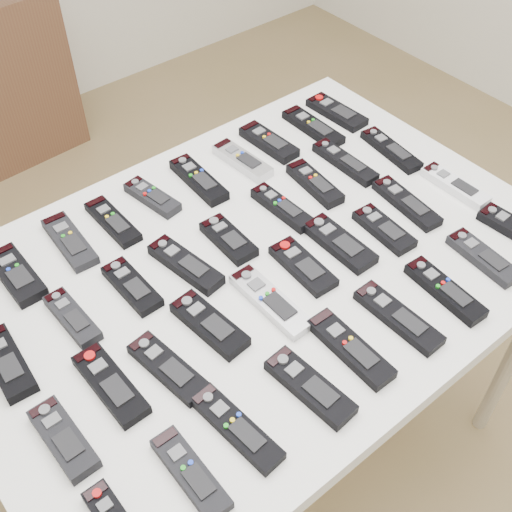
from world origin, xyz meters
TOP-DOWN VIEW (x-y plane):
  - ground at (0.00, 0.00)m, footprint 4.00×4.00m
  - table at (-0.09, -0.02)m, footprint 1.25×0.88m
  - remote_1 at (-0.50, 0.25)m, footprint 0.06×0.17m
  - remote_2 at (-0.37, 0.27)m, footprint 0.06×0.18m
  - remote_3 at (-0.27, 0.27)m, footprint 0.05×0.17m
  - remote_4 at (-0.15, 0.28)m, footprint 0.07×0.15m
  - remote_5 at (-0.04, 0.27)m, footprint 0.06×0.18m
  - remote_6 at (0.09, 0.26)m, footprint 0.06×0.17m
  - remote_7 at (0.19, 0.27)m, footprint 0.06×0.17m
  - remote_8 at (0.32, 0.25)m, footprint 0.05×0.19m
  - remote_9 at (0.42, 0.27)m, footprint 0.07×0.18m
  - remote_10 at (-0.60, 0.06)m, footprint 0.07×0.17m
  - remote_11 at (-0.46, 0.08)m, footprint 0.05×0.15m
  - remote_12 at (-0.33, 0.08)m, footprint 0.06×0.15m
  - remote_13 at (-0.22, 0.06)m, footprint 0.08×0.19m
  - remote_14 at (-0.10, 0.06)m, footprint 0.06×0.14m
  - remote_15 at (0.05, 0.07)m, footprint 0.05×0.17m
  - remote_16 at (0.17, 0.08)m, footprint 0.06×0.17m
  - remote_17 at (0.28, 0.10)m, footprint 0.05×0.19m
  - remote_18 at (0.40, 0.06)m, footprint 0.07×0.19m
  - remote_19 at (-0.59, -0.14)m, footprint 0.06×0.16m
  - remote_20 at (-0.48, -0.09)m, footprint 0.06×0.18m
  - remote_21 at (-0.38, -0.13)m, footprint 0.07×0.18m
  - remote_22 at (-0.27, -0.10)m, footprint 0.07×0.17m
  - remote_23 at (-0.14, -0.12)m, footprint 0.06×0.20m
  - remote_24 at (-0.03, -0.10)m, footprint 0.07×0.16m
  - remote_25 at (0.07, -0.10)m, footprint 0.06×0.17m
  - remote_26 at (0.18, -0.13)m, footprint 0.06×0.15m
  - remote_27 at (0.28, -0.10)m, footprint 0.07×0.19m
  - remote_28 at (0.42, -0.13)m, footprint 0.05×0.17m
  - remote_30 at (-0.47, -0.32)m, footprint 0.05×0.17m
  - remote_31 at (-0.36, -0.30)m, footprint 0.07×0.19m
  - remote_32 at (-0.21, -0.32)m, footprint 0.07×0.18m
  - remote_33 at (-0.10, -0.30)m, footprint 0.05×0.19m
  - remote_34 at (0.02, -0.31)m, footprint 0.06×0.19m
  - remote_35 at (0.14, -0.32)m, footprint 0.06×0.18m
  - remote_36 at (0.28, -0.31)m, footprint 0.06×0.17m

SIDE VIEW (x-z plane):
  - ground at x=0.00m, z-range 0.00..0.00m
  - table at x=-0.09m, z-range 0.33..1.11m
  - remote_3 at x=-0.27m, z-range 0.78..0.80m
  - remote_18 at x=0.40m, z-range 0.78..0.80m
  - remote_24 at x=-0.03m, z-range 0.78..0.80m
  - remote_9 at x=0.42m, z-range 0.78..0.80m
  - remote_2 at x=-0.37m, z-range 0.78..0.80m
  - remote_8 at x=0.32m, z-range 0.78..0.80m
  - remote_12 at x=-0.33m, z-range 0.78..0.80m
  - remote_27 at x=0.28m, z-range 0.78..0.80m
  - remote_21 at x=-0.38m, z-range 0.78..0.80m
  - remote_23 at x=-0.14m, z-range 0.78..0.80m
  - remote_26 at x=0.18m, z-range 0.78..0.80m
  - remote_31 at x=-0.36m, z-range 0.78..0.80m
  - remote_28 at x=0.42m, z-range 0.78..0.80m
  - remote_17 at x=0.28m, z-range 0.78..0.80m
  - remote_4 at x=-0.15m, z-range 0.78..0.80m
  - remote_34 at x=0.02m, z-range 0.78..0.80m
  - remote_11 at x=-0.46m, z-range 0.78..0.80m
  - remote_20 at x=-0.48m, z-range 0.78..0.80m
  - remote_36 at x=0.28m, z-range 0.78..0.80m
  - remote_14 at x=-0.10m, z-range 0.78..0.80m
  - remote_30 at x=-0.47m, z-range 0.78..0.80m
  - remote_25 at x=0.07m, z-range 0.78..0.80m
  - remote_5 at x=-0.04m, z-range 0.78..0.80m
  - remote_1 at x=-0.50m, z-range 0.78..0.80m
  - remote_7 at x=0.19m, z-range 0.78..0.80m
  - remote_6 at x=0.09m, z-range 0.78..0.80m
  - remote_35 at x=0.14m, z-range 0.78..0.80m
  - remote_33 at x=-0.10m, z-range 0.78..0.80m
  - remote_10 at x=-0.60m, z-range 0.78..0.80m
  - remote_16 at x=0.17m, z-range 0.78..0.80m
  - remote_32 at x=-0.21m, z-range 0.78..0.80m
  - remote_22 at x=-0.27m, z-range 0.78..0.80m
  - remote_13 at x=-0.22m, z-range 0.78..0.80m
  - remote_15 at x=0.05m, z-range 0.78..0.80m
  - remote_19 at x=-0.59m, z-range 0.78..0.80m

